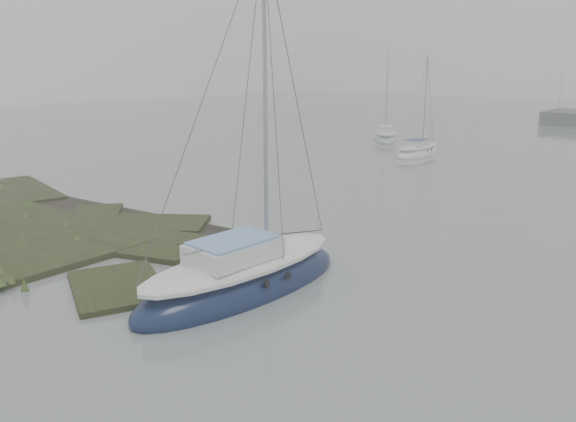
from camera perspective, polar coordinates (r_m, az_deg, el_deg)
The scene contains 5 objects.
ground at distance 42.36m, azimuth 19.05°, elevation 5.02°, with size 160.00×160.00×0.00m, color slate.
sailboat_main at distance 16.68m, azimuth -4.61°, elevation -6.97°, with size 3.05×7.75×10.71m.
sailboat_white at distance 42.87m, azimuth 13.05°, elevation 5.87°, with size 1.85×5.46×7.68m.
sailboat_far_a at distance 51.07m, azimuth 9.84°, elevation 7.40°, with size 4.73×6.08×8.36m.
sailboat_far_c at distance 73.43m, azimuth 26.08°, elevation 8.22°, with size 4.48×1.60×6.25m.
Camera 1 is at (14.24, -9.37, 6.44)m, focal length 35.00 mm.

